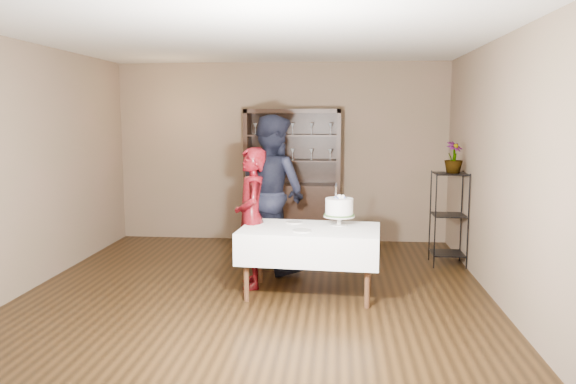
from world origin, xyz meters
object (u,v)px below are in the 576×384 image
at_px(cake_table, 310,244).
at_px(man, 272,193).
at_px(potted_plant, 454,157).
at_px(china_hutch, 293,199).
at_px(cake, 339,208).
at_px(woman, 252,218).
at_px(plant_etagere, 449,215).

bearing_deg(cake_table, man, 118.84).
bearing_deg(potted_plant, man, -169.49).
height_order(cake_table, potted_plant, potted_plant).
distance_m(china_hutch, cake, 2.36).
distance_m(china_hutch, potted_plant, 2.47).
bearing_deg(woman, china_hutch, 158.74).
bearing_deg(cake, man, 136.76).
distance_m(china_hutch, cake_table, 2.44).
xyz_separation_m(plant_etagere, potted_plant, (0.03, -0.01, 0.73)).
bearing_deg(man, cake, 177.55).
height_order(plant_etagere, man, man).
bearing_deg(woman, cake, 72.48).
distance_m(cake_table, cake, 0.50).
distance_m(china_hutch, man, 1.51).
relative_size(plant_etagere, cake, 2.59).
xyz_separation_m(china_hutch, plant_etagere, (2.08, -1.05, -0.01)).
bearing_deg(plant_etagere, man, -169.13).
xyz_separation_m(china_hutch, cake_table, (0.38, -2.41, -0.11)).
relative_size(cake, potted_plant, 1.17).
relative_size(plant_etagere, potted_plant, 3.03).
height_order(man, cake, man).
bearing_deg(cake, china_hutch, 106.92).
bearing_deg(potted_plant, cake, -140.21).
xyz_separation_m(cake_table, woman, (-0.66, 0.23, 0.23)).
xyz_separation_m(woman, cake, (0.97, -0.06, 0.13)).
xyz_separation_m(china_hutch, cake, (0.68, -2.25, 0.25)).
bearing_deg(china_hutch, plant_etagere, -26.83).
bearing_deg(potted_plant, cake_table, -142.03).
bearing_deg(cake, woman, 176.33).
relative_size(cake_table, woman, 0.97).
bearing_deg(cake_table, cake, 28.17).
bearing_deg(china_hutch, cake, -73.08).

